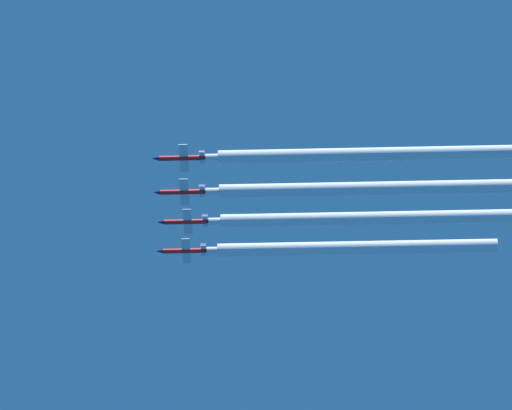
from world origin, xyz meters
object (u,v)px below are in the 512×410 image
object	(u,v)px
jet_far_left	(180,158)
jet_center	(184,222)
jet_inner_left	(181,192)
jet_inner_right	(183,251)

from	to	relation	value
jet_far_left	jet_center	distance (m)	19.06
jet_inner_left	jet_center	xyz separation A→B (m)	(9.35, -0.19, 0.32)
jet_far_left	jet_inner_right	size ratio (longest dim) A/B	1.00
jet_inner_right	jet_far_left	bearing A→B (deg)	-177.89
jet_far_left	jet_inner_left	distance (m)	9.72
jet_inner_left	jet_center	distance (m)	9.35
jet_center	jet_inner_right	bearing A→B (deg)	5.17
jet_far_left	jet_inner_right	xyz separation A→B (m)	(27.93, 1.03, -0.11)
jet_center	jet_inner_right	world-z (taller)	jet_center
jet_far_left	jet_inner_right	distance (m)	27.95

